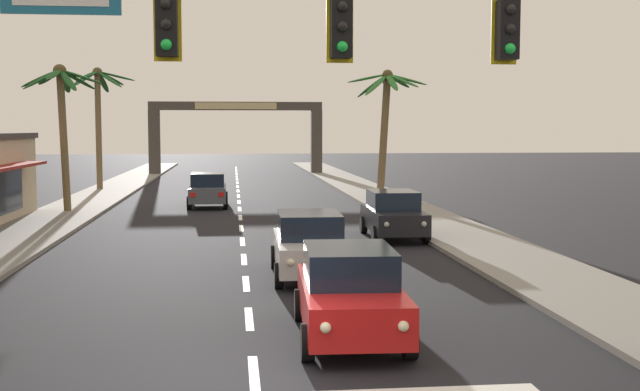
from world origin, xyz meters
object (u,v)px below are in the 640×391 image
(palm_left_farthest, at_px, (98,101))
(town_gateway_arch, at_px, (236,127))
(sedan_lead_at_stop_bar, at_px, (350,292))
(sedan_parked_nearest_kerb, at_px, (393,214))
(sedan_oncoming_far, at_px, (208,190))
(palm_left_third, at_px, (61,104))
(sedan_third_in_queue, at_px, (310,245))
(traffic_signal_mast, at_px, (447,63))
(palm_right_third, at_px, (386,108))

(palm_left_farthest, relative_size, town_gateway_arch, 0.53)
(sedan_lead_at_stop_bar, relative_size, sedan_parked_nearest_kerb, 1.01)
(sedan_oncoming_far, relative_size, palm_left_third, 0.66)
(sedan_oncoming_far, distance_m, town_gateway_arch, 27.52)
(sedan_oncoming_far, xyz_separation_m, sedan_parked_nearest_kerb, (6.88, -12.07, 0.00))
(sedan_parked_nearest_kerb, xyz_separation_m, town_gateway_arch, (-5.33, 39.37, 3.12))
(sedan_third_in_queue, distance_m, sedan_oncoming_far, 19.35)
(sedan_lead_at_stop_bar, height_order, palm_left_third, palm_left_third)
(traffic_signal_mast, relative_size, palm_left_third, 1.58)
(sedan_lead_at_stop_bar, height_order, town_gateway_arch, town_gateway_arch)
(traffic_signal_mast, xyz_separation_m, palm_right_third, (5.02, 30.78, 0.10))
(palm_left_farthest, distance_m, palm_right_third, 18.05)
(sedan_lead_at_stop_bar, distance_m, palm_right_third, 29.62)
(traffic_signal_mast, relative_size, sedan_parked_nearest_kerb, 2.38)
(sedan_lead_at_stop_bar, relative_size, town_gateway_arch, 0.31)
(sedan_third_in_queue, distance_m, sedan_parked_nearest_kerb, 7.90)
(traffic_signal_mast, bearing_deg, palm_right_third, 80.75)
(sedan_third_in_queue, xyz_separation_m, palm_right_third, (6.38, 22.53, 4.15))
(sedan_lead_at_stop_bar, xyz_separation_m, sedan_parked_nearest_kerb, (3.50, 13.13, 0.00))
(sedan_lead_at_stop_bar, distance_m, sedan_third_in_queue, 6.13)
(palm_left_farthest, xyz_separation_m, town_gateway_arch, (8.49, 16.68, -1.58))
(palm_left_third, distance_m, palm_right_third, 17.11)
(traffic_signal_mast, xyz_separation_m, town_gateway_arch, (-3.04, 54.62, -0.94))
(sedan_parked_nearest_kerb, height_order, palm_left_farthest, palm_left_farthest)
(sedan_lead_at_stop_bar, xyz_separation_m, town_gateway_arch, (-1.83, 52.50, 3.12))
(sedan_lead_at_stop_bar, xyz_separation_m, sedan_third_in_queue, (-0.15, 6.12, 0.00))
(sedan_lead_at_stop_bar, relative_size, palm_left_third, 0.67)
(sedan_third_in_queue, distance_m, palm_right_third, 23.78)
(palm_left_third, height_order, palm_right_third, palm_right_third)
(palm_left_farthest, bearing_deg, traffic_signal_mast, -73.09)
(sedan_lead_at_stop_bar, bearing_deg, traffic_signal_mast, -60.35)
(sedan_parked_nearest_kerb, bearing_deg, town_gateway_arch, 97.71)
(sedan_third_in_queue, height_order, palm_right_third, palm_right_third)
(sedan_lead_at_stop_bar, height_order, sedan_third_in_queue, same)
(sedan_parked_nearest_kerb, xyz_separation_m, palm_left_third, (-13.31, 9.56, 4.14))
(sedan_third_in_queue, distance_m, palm_left_farthest, 31.74)
(palm_left_farthest, bearing_deg, sedan_lead_at_stop_bar, -73.92)
(traffic_signal_mast, xyz_separation_m, palm_left_third, (-11.02, 24.82, 0.08))
(sedan_parked_nearest_kerb, xyz_separation_m, palm_left_farthest, (-13.83, 22.70, 4.69))
(traffic_signal_mast, height_order, palm_left_farthest, palm_left_farthest)
(sedan_oncoming_far, bearing_deg, sedan_lead_at_stop_bar, -82.37)
(palm_left_third, relative_size, town_gateway_arch, 0.47)
(traffic_signal_mast, bearing_deg, sedan_lead_at_stop_bar, 119.65)
(sedan_lead_at_stop_bar, distance_m, palm_left_farthest, 37.58)
(sedan_third_in_queue, relative_size, palm_left_third, 0.66)
(traffic_signal_mast, distance_m, sedan_third_in_queue, 9.29)
(traffic_signal_mast, xyz_separation_m, sedan_third_in_queue, (-1.36, 8.25, -4.05))
(traffic_signal_mast, height_order, palm_left_third, palm_left_third)
(traffic_signal_mast, relative_size, sedan_lead_at_stop_bar, 2.37)
(traffic_signal_mast, xyz_separation_m, sedan_parked_nearest_kerb, (2.29, 15.25, -4.05))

